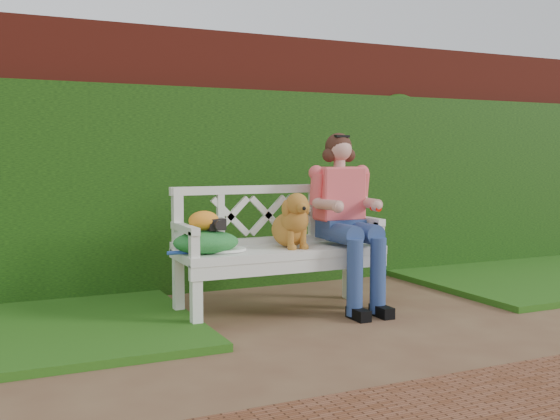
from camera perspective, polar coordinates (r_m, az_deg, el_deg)
name	(u,v)px	position (r m, az deg, el deg)	size (l,w,h in m)	color
ground	(383,327)	(4.48, 8.94, -10.06)	(60.00, 60.00, 0.00)	brown
brick_wall	(268,160)	(6.00, -1.07, 4.36)	(10.00, 0.30, 2.20)	maroon
ivy_hedge	(278,189)	(5.81, -0.20, 1.88)	(10.00, 0.18, 1.70)	#2A6411
grass_right	(543,274)	(6.68, 21.95, -5.22)	(2.60, 2.00, 0.05)	#203F13
garden_bench	(280,280)	(4.78, 0.00, -6.11)	(1.58, 0.60, 0.48)	white
seated_woman	(342,225)	(4.94, 5.41, -1.31)	(0.52, 0.70, 1.24)	#FF485A
dog	(291,220)	(4.71, 0.96, -0.84)	(0.27, 0.36, 0.40)	olive
tennis_racket	(221,250)	(4.52, -5.19, -3.48)	(0.58, 0.24, 0.03)	white
green_bag	(206,242)	(4.48, -6.46, -2.75)	(0.45, 0.35, 0.15)	#338C29
camera_item	(216,224)	(4.48, -5.59, -1.25)	(0.12, 0.09, 0.08)	black
baseball_glove	(204,220)	(4.48, -6.66, -0.91)	(0.21, 0.16, 0.13)	orange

